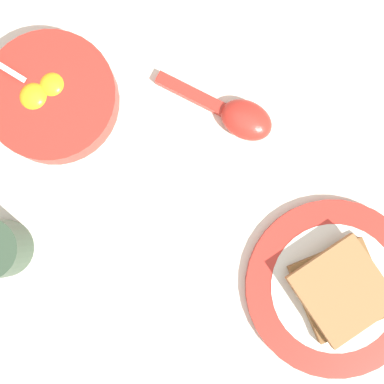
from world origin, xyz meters
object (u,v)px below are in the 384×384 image
toast_plate (333,287)px  toast_sandwich (341,290)px  egg_bowl (52,98)px  soup_spoon (237,115)px

toast_plate → toast_sandwich: size_ratio=1.60×
toast_plate → toast_sandwich: bearing=170.1°
toast_plate → toast_sandwich: 0.03m
egg_bowl → toast_plate: bearing=152.1°
egg_bowl → toast_plate: 0.45m
toast_plate → egg_bowl: bearing=-27.9°
toast_sandwich → soup_spoon: toast_sandwich is taller
toast_sandwich → egg_bowl: bearing=-27.8°
toast_plate → soup_spoon: (0.15, -0.21, 0.01)m
toast_plate → soup_spoon: size_ratio=1.36×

